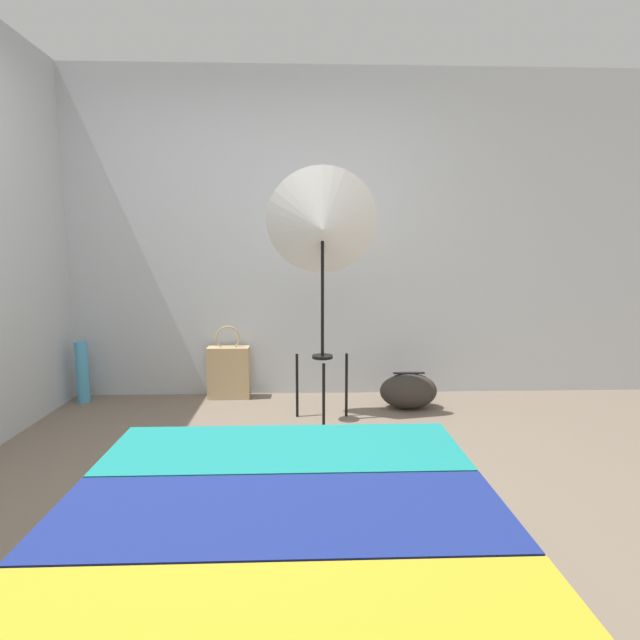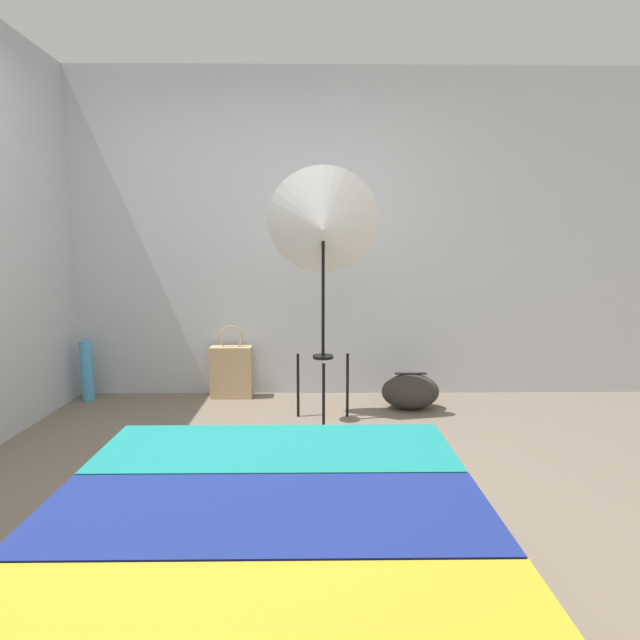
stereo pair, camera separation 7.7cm
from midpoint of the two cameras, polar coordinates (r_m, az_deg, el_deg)
The scene contains 6 objects.
ground_plane at distance 2.38m, azimuth -10.36°, elevation -22.07°, with size 14.00×14.00×0.00m, color #756656.
wall_back at distance 4.10m, azimuth -5.99°, elevation 9.54°, with size 8.00×0.05×2.60m.
photo_umbrella at distance 3.36m, azimuth 1.03°, elevation 10.52°, with size 0.76×0.44×1.73m.
tote_bag at distance 4.10m, azimuth -9.55°, elevation -5.80°, with size 0.33×0.13×0.59m.
duffel_bag at distance 3.85m, azimuth 10.85°, elevation -8.02°, with size 0.43×0.27×0.28m.
paper_roll at distance 4.36m, azimuth -24.61°, elevation -5.29°, with size 0.10×0.10×0.48m.
Camera 2 is at (0.41, -2.03, 1.19)m, focal length 28.00 mm.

